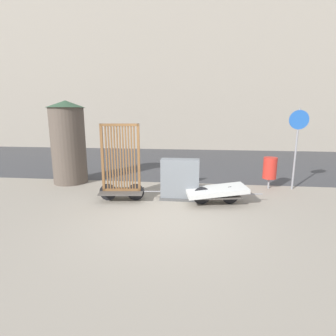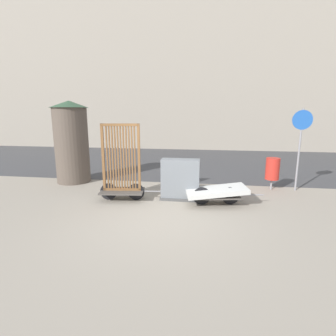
# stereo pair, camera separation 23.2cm
# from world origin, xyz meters

# --- Properties ---
(ground_plane) EXTENTS (60.00, 60.00, 0.00)m
(ground_plane) POSITION_xyz_m (0.00, 0.00, 0.00)
(ground_plane) COLOR gray
(road_strip) EXTENTS (56.00, 8.78, 0.01)m
(road_strip) POSITION_xyz_m (0.00, 7.65, 0.00)
(road_strip) COLOR #424244
(road_strip) RESTS_ON ground_plane
(building_facade) EXTENTS (48.00, 4.00, 10.61)m
(building_facade) POSITION_xyz_m (0.00, 14.04, 5.30)
(building_facade) COLOR #9E9384
(building_facade) RESTS_ON ground_plane
(bike_cart_with_bedframe) EXTENTS (1.95, 0.86, 2.19)m
(bike_cart_with_bedframe) POSITION_xyz_m (-1.33, 1.17, 0.80)
(bike_cart_with_bedframe) COLOR #4C4742
(bike_cart_with_bedframe) RESTS_ON ground_plane
(bike_cart_with_mattress) EXTENTS (2.16, 1.07, 0.52)m
(bike_cart_with_mattress) POSITION_xyz_m (1.34, 1.17, 0.35)
(bike_cart_with_mattress) COLOR #4C4742
(bike_cart_with_mattress) RESTS_ON ground_plane
(utility_cabinet) EXTENTS (1.15, 0.43, 1.19)m
(utility_cabinet) POSITION_xyz_m (0.32, 1.45, 0.55)
(utility_cabinet) COLOR #4C4C4C
(utility_cabinet) RESTS_ON ground_plane
(trash_bin) EXTENTS (0.43, 0.43, 1.05)m
(trash_bin) POSITION_xyz_m (3.18, 2.92, 0.69)
(trash_bin) COLOR gray
(trash_bin) RESTS_ON ground_plane
(sign_post) EXTENTS (0.60, 0.06, 2.62)m
(sign_post) POSITION_xyz_m (3.94, 2.91, 1.72)
(sign_post) COLOR gray
(sign_post) RESTS_ON ground_plane
(advertising_column) EXTENTS (1.32, 1.32, 2.89)m
(advertising_column) POSITION_xyz_m (-3.75, 2.92, 1.47)
(advertising_column) COLOR brown
(advertising_column) RESTS_ON ground_plane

